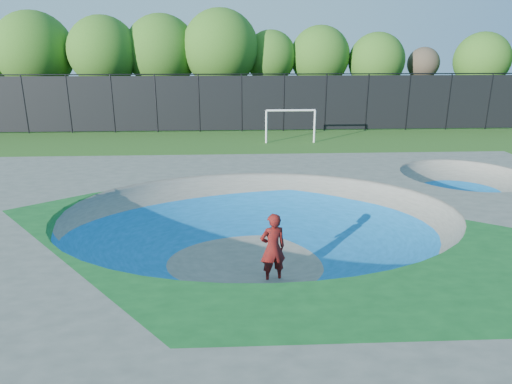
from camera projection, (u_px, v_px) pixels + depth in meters
ground at (258, 261)px, 12.85m from camera, size 120.00×120.00×0.00m
skate_deck at (258, 237)px, 12.63m from camera, size 22.00×14.00×1.50m
skater at (273, 248)px, 11.49m from camera, size 0.76×0.60×1.85m
skateboard at (272, 280)px, 11.76m from camera, size 0.81×0.37×0.05m
soccer_goal at (291, 120)px, 28.50m from camera, size 3.17×0.12×2.09m
fence at (242, 102)px, 32.21m from camera, size 48.09×0.09×4.04m
treeline at (196, 54)px, 35.83m from camera, size 53.97×7.17×8.72m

